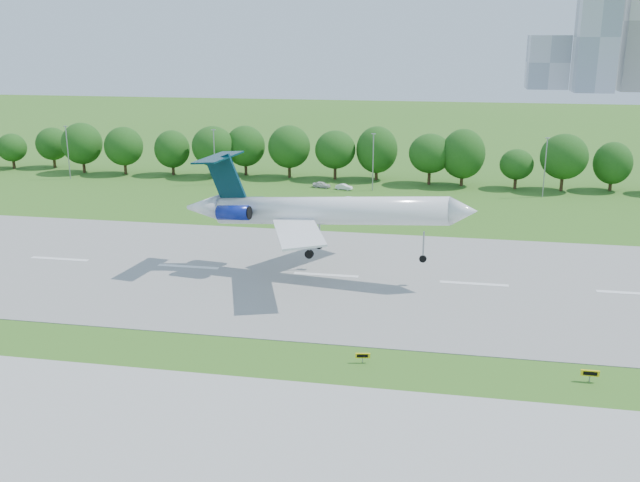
{
  "coord_description": "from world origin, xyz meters",
  "views": [
    {
      "loc": [
        -3.88,
        -66.61,
        31.84
      ],
      "look_at": [
        -19.55,
        18.0,
        6.96
      ],
      "focal_mm": 40.0,
      "sensor_mm": 36.0,
      "label": 1
    }
  ],
  "objects_px": {
    "taxi_sign_left": "(363,356)",
    "service_vehicle_b": "(322,185)",
    "service_vehicle_a": "(344,187)",
    "airliner": "(315,210)"
  },
  "relations": [
    {
      "from": "airliner",
      "to": "taxi_sign_left",
      "type": "xyz_separation_m",
      "value": [
        9.95,
        -26.41,
        -8.46
      ]
    },
    {
      "from": "service_vehicle_a",
      "to": "taxi_sign_left",
      "type": "bearing_deg",
      "value": -157.49
    },
    {
      "from": "service_vehicle_a",
      "to": "airliner",
      "type": "bearing_deg",
      "value": -162.8
    },
    {
      "from": "airliner",
      "to": "service_vehicle_b",
      "type": "xyz_separation_m",
      "value": [
        -9.63,
        57.61,
        -8.57
      ]
    },
    {
      "from": "taxi_sign_left",
      "to": "service_vehicle_a",
      "type": "height_order",
      "value": "service_vehicle_a"
    },
    {
      "from": "airliner",
      "to": "taxi_sign_left",
      "type": "relative_size",
      "value": 27.23
    },
    {
      "from": "service_vehicle_a",
      "to": "service_vehicle_b",
      "type": "distance_m",
      "value": 5.2
    },
    {
      "from": "airliner",
      "to": "service_vehicle_a",
      "type": "xyz_separation_m",
      "value": [
        -4.55,
        56.5,
        -8.64
      ]
    },
    {
      "from": "taxi_sign_left",
      "to": "service_vehicle_b",
      "type": "distance_m",
      "value": 86.27
    },
    {
      "from": "taxi_sign_left",
      "to": "airliner",
      "type": "bearing_deg",
      "value": 101.01
    }
  ]
}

